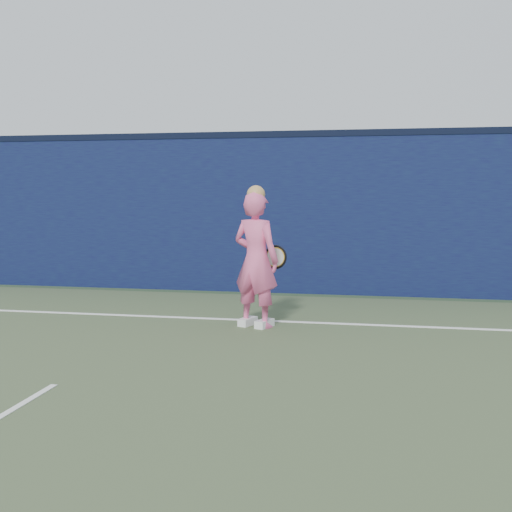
# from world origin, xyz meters

# --- Properties ---
(backstop_wall) EXTENTS (24.00, 0.40, 2.50)m
(backstop_wall) POSITION_xyz_m (0.00, 6.50, 1.25)
(backstop_wall) COLOR #0D0E3C
(backstop_wall) RESTS_ON ground
(wall_cap) EXTENTS (24.00, 0.42, 0.10)m
(wall_cap) POSITION_xyz_m (0.00, 6.50, 2.55)
(wall_cap) COLOR black
(wall_cap) RESTS_ON backstop_wall
(player) EXTENTS (0.70, 0.58, 1.72)m
(player) POSITION_xyz_m (1.22, 3.67, 0.83)
(player) COLOR pink
(player) RESTS_ON ground
(racket) EXTENTS (0.53, 0.29, 0.31)m
(racket) POSITION_xyz_m (1.37, 4.06, 0.81)
(racket) COLOR black
(racket) RESTS_ON ground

